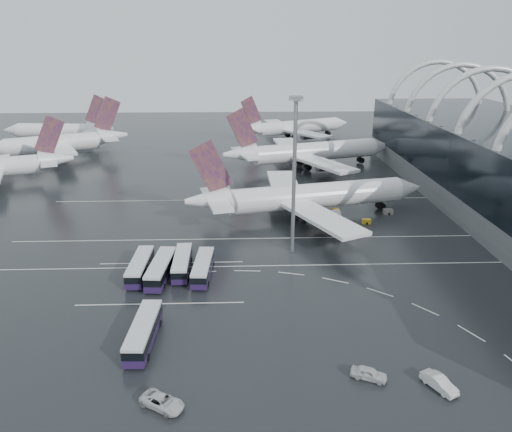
{
  "coord_description": "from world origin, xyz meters",
  "views": [
    {
      "loc": [
        -10.59,
        -89.6,
        41.77
      ],
      "look_at": [
        -7.15,
        7.17,
        7.0
      ],
      "focal_mm": 35.0,
      "sensor_mm": 36.0,
      "label": 1
    }
  ],
  "objects_px": {
    "floodlight_mast": "(295,157)",
    "gse_cart_belly_b": "(388,211)",
    "bus_row_near_c": "(182,263)",
    "airliner_gate_c": "(293,128)",
    "jet_remote_mid": "(62,143)",
    "van_curve_a": "(162,402)",
    "gse_cart_belly_e": "(335,211)",
    "van_curve_c": "(439,383)",
    "gse_cart_belly_a": "(367,221)",
    "bus_row_far_b": "(143,332)",
    "bus_row_near_a": "(140,267)",
    "airliner_gate_b": "(307,152)",
    "van_curve_b": "(369,373)",
    "bus_row_near_d": "(203,267)",
    "bus_row_near_b": "(161,269)",
    "jet_remote_far": "(61,131)",
    "gse_cart_belly_c": "(335,219)",
    "gse_cart_belly_d": "(389,212)"
  },
  "relations": [
    {
      "from": "jet_remote_mid",
      "to": "bus_row_near_b",
      "type": "distance_m",
      "value": 110.41
    },
    {
      "from": "bus_row_far_b",
      "to": "bus_row_near_a",
      "type": "bearing_deg",
      "value": 14.14
    },
    {
      "from": "jet_remote_mid",
      "to": "gse_cart_belly_d",
      "type": "xyz_separation_m",
      "value": [
        101.42,
        -65.28,
        -4.94
      ]
    },
    {
      "from": "floodlight_mast",
      "to": "gse_cart_belly_b",
      "type": "height_order",
      "value": "floodlight_mast"
    },
    {
      "from": "jet_remote_mid",
      "to": "gse_cart_belly_e",
      "type": "relative_size",
      "value": 22.31
    },
    {
      "from": "bus_row_near_c",
      "to": "van_curve_c",
      "type": "distance_m",
      "value": 49.91
    },
    {
      "from": "van_curve_a",
      "to": "gse_cart_belly_b",
      "type": "xyz_separation_m",
      "value": [
        46.73,
        67.95,
        -0.16
      ]
    },
    {
      "from": "van_curve_c",
      "to": "gse_cart_belly_e",
      "type": "bearing_deg",
      "value": 62.94
    },
    {
      "from": "airliner_gate_b",
      "to": "gse_cart_belly_c",
      "type": "bearing_deg",
      "value": -106.81
    },
    {
      "from": "airliner_gate_c",
      "to": "gse_cart_belly_b",
      "type": "relative_size",
      "value": 22.75
    },
    {
      "from": "bus_row_near_d",
      "to": "gse_cart_belly_c",
      "type": "relative_size",
      "value": 5.37
    },
    {
      "from": "van_curve_a",
      "to": "airliner_gate_b",
      "type": "bearing_deg",
      "value": 15.52
    },
    {
      "from": "bus_row_near_b",
      "to": "van_curve_c",
      "type": "xyz_separation_m",
      "value": [
        39.42,
        -32.18,
        -1.01
      ]
    },
    {
      "from": "gse_cart_belly_b",
      "to": "gse_cart_belly_e",
      "type": "xyz_separation_m",
      "value": [
        -13.19,
        0.96,
        -0.04
      ]
    },
    {
      "from": "gse_cart_belly_a",
      "to": "jet_remote_far",
      "type": "bearing_deg",
      "value": 136.33
    },
    {
      "from": "jet_remote_mid",
      "to": "gse_cart_belly_b",
      "type": "distance_m",
      "value": 120.47
    },
    {
      "from": "bus_row_far_b",
      "to": "gse_cart_belly_a",
      "type": "relative_size",
      "value": 6.78
    },
    {
      "from": "bus_row_near_c",
      "to": "bus_row_far_b",
      "type": "bearing_deg",
      "value": 171.6
    },
    {
      "from": "van_curve_b",
      "to": "floodlight_mast",
      "type": "xyz_separation_m",
      "value": [
        -5.66,
        41.25,
        19.02
      ]
    },
    {
      "from": "jet_remote_far",
      "to": "bus_row_far_b",
      "type": "xyz_separation_m",
      "value": [
        59.85,
        -147.02,
        -3.39
      ]
    },
    {
      "from": "bus_row_near_c",
      "to": "gse_cart_belly_c",
      "type": "relative_size",
      "value": 5.34
    },
    {
      "from": "bus_row_far_b",
      "to": "van_curve_b",
      "type": "distance_m",
      "value": 31.91
    },
    {
      "from": "airliner_gate_c",
      "to": "jet_remote_mid",
      "type": "xyz_separation_m",
      "value": [
        -87.92,
        -34.18,
        0.72
      ]
    },
    {
      "from": "airliner_gate_b",
      "to": "bus_row_near_a",
      "type": "bearing_deg",
      "value": -134.33
    },
    {
      "from": "bus_row_far_b",
      "to": "gse_cart_belly_b",
      "type": "height_order",
      "value": "bus_row_far_b"
    },
    {
      "from": "bus_row_near_b",
      "to": "bus_row_near_c",
      "type": "height_order",
      "value": "bus_row_near_b"
    },
    {
      "from": "jet_remote_far",
      "to": "gse_cart_belly_c",
      "type": "relative_size",
      "value": 19.29
    },
    {
      "from": "bus_row_near_a",
      "to": "bus_row_near_b",
      "type": "distance_m",
      "value": 4.14
    },
    {
      "from": "gse_cart_belly_c",
      "to": "gse_cart_belly_d",
      "type": "xyz_separation_m",
      "value": [
        14.32,
        4.79,
        -0.05
      ]
    },
    {
      "from": "bus_row_near_d",
      "to": "gse_cart_belly_e",
      "type": "bearing_deg",
      "value": -38.82
    },
    {
      "from": "jet_remote_far",
      "to": "bus_row_far_b",
      "type": "distance_m",
      "value": 158.77
    },
    {
      "from": "jet_remote_mid",
      "to": "floodlight_mast",
      "type": "distance_m",
      "value": 115.95
    },
    {
      "from": "van_curve_c",
      "to": "gse_cart_belly_a",
      "type": "relative_size",
      "value": 2.54
    },
    {
      "from": "airliner_gate_b",
      "to": "bus_row_near_a",
      "type": "xyz_separation_m",
      "value": [
        -41.61,
        -79.7,
        -3.52
      ]
    },
    {
      "from": "bus_row_near_a",
      "to": "bus_row_near_b",
      "type": "xyz_separation_m",
      "value": [
        3.97,
        -1.16,
        0.07
      ]
    },
    {
      "from": "bus_row_near_c",
      "to": "gse_cart_belly_b",
      "type": "relative_size",
      "value": 5.64
    },
    {
      "from": "van_curve_b",
      "to": "van_curve_c",
      "type": "bearing_deg",
      "value": -80.99
    },
    {
      "from": "airliner_gate_c",
      "to": "floodlight_mast",
      "type": "bearing_deg",
      "value": -119.69
    },
    {
      "from": "van_curve_a",
      "to": "bus_row_near_d",
      "type": "bearing_deg",
      "value": 27.01
    },
    {
      "from": "bus_row_near_a",
      "to": "bus_row_near_c",
      "type": "height_order",
      "value": "bus_row_near_a"
    },
    {
      "from": "jet_remote_mid",
      "to": "gse_cart_belly_d",
      "type": "distance_m",
      "value": 120.72
    },
    {
      "from": "airliner_gate_c",
      "to": "bus_row_far_b",
      "type": "xyz_separation_m",
      "value": [
        -37.89,
        -153.55,
        -3.02
      ]
    },
    {
      "from": "airliner_gate_c",
      "to": "bus_row_near_a",
      "type": "height_order",
      "value": "airliner_gate_c"
    },
    {
      "from": "floodlight_mast",
      "to": "airliner_gate_c",
      "type": "bearing_deg",
      "value": 83.88
    },
    {
      "from": "airliner_gate_b",
      "to": "bus_row_far_b",
      "type": "relative_size",
      "value": 4.44
    },
    {
      "from": "gse_cart_belly_d",
      "to": "gse_cart_belly_e",
      "type": "height_order",
      "value": "gse_cart_belly_d"
    },
    {
      "from": "van_curve_a",
      "to": "gse_cart_belly_e",
      "type": "bearing_deg",
      "value": 5.36
    },
    {
      "from": "van_curve_a",
      "to": "bus_row_near_b",
      "type": "bearing_deg",
      "value": 39.66
    },
    {
      "from": "floodlight_mast",
      "to": "gse_cart_belly_a",
      "type": "relative_size",
      "value": 15.83
    },
    {
      "from": "bus_row_near_c",
      "to": "gse_cart_belly_c",
      "type": "distance_m",
      "value": 42.77
    }
  ]
}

